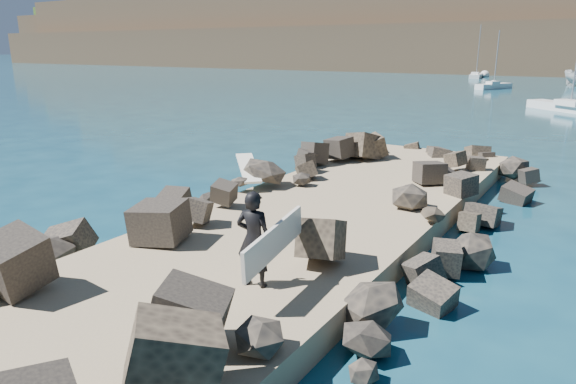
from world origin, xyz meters
name	(u,v)px	position (x,y,z in m)	size (l,w,h in m)	color
ground	(308,237)	(0.00, 0.00, 0.00)	(800.00, 800.00, 0.00)	#0F384C
jetty	(265,251)	(0.00, -2.00, 0.30)	(6.00, 26.00, 0.60)	#8C7759
riprap_left	(188,216)	(-2.90, -1.50, 0.50)	(2.60, 22.00, 1.00)	black
riprap_right	(391,263)	(2.90, -1.50, 0.50)	(2.60, 22.00, 1.00)	black
surfboard_resting	(248,171)	(-3.30, 1.78, 1.04)	(0.55, 2.19, 0.07)	white
surfer_with_board	(257,240)	(1.28, -4.06, 1.52)	(1.01, 2.26, 1.83)	black
sailboat_c	(570,107)	(3.29, 35.31, 0.35)	(6.91, 6.18, 9.13)	silver
sailboat_b	(494,86)	(-6.83, 56.85, 0.35)	(3.50, 5.77, 7.08)	silver
sailboat_e	(476,76)	(-14.60, 81.17, 0.35)	(2.60, 7.44, 8.77)	silver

